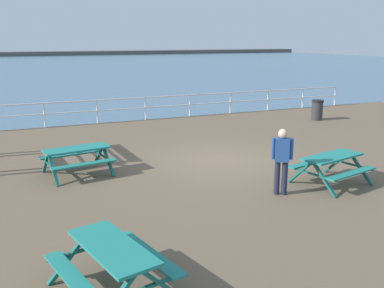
{
  "coord_description": "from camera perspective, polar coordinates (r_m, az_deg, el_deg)",
  "views": [
    {
      "loc": [
        -6.18,
        -11.84,
        3.77
      ],
      "look_at": [
        -1.29,
        -0.69,
        0.8
      ],
      "focal_mm": 40.49,
      "sensor_mm": 36.0,
      "label": 1
    }
  ],
  "objects": [
    {
      "name": "picnic_table_near_left",
      "position": [
        12.02,
        17.89,
        -2.35
      ],
      "size": [
        2.08,
        1.86,
        0.8
      ],
      "rotation": [
        0.0,
        0.0,
        0.22
      ],
      "color": "#1E7A70",
      "rests_on": "ground"
    },
    {
      "name": "visitor",
      "position": [
        10.79,
        11.74,
        -1.75
      ],
      "size": [
        0.47,
        0.36,
        1.66
      ],
      "rotation": [
        0.0,
        0.0,
        1.04
      ],
      "color": "#1E2338",
      "rests_on": "ground"
    },
    {
      "name": "sea_band",
      "position": [
        65.0,
        -18.48,
        9.68
      ],
      "size": [
        142.0,
        90.0,
        0.01
      ],
      "primitive_type": "cube",
      "color": "#476B84",
      "rests_on": "ground"
    },
    {
      "name": "picnic_table_near_right",
      "position": [
        12.66,
        -14.93,
        -1.34
      ],
      "size": [
        2.01,
        1.78,
        0.8
      ],
      "rotation": [
        0.0,
        0.0,
        0.15
      ],
      "color": "#1E7A70",
      "rests_on": "ground"
    },
    {
      "name": "distant_shoreline",
      "position": [
        107.84,
        -20.79,
        10.82
      ],
      "size": [
        142.0,
        6.0,
        1.8
      ],
      "primitive_type": "cube",
      "color": "#4C4C47",
      "rests_on": "ground"
    },
    {
      "name": "ground_plane",
      "position": [
        13.91,
        3.71,
        -2.48
      ],
      "size": [
        30.0,
        24.0,
        0.2
      ],
      "primitive_type": "cube",
      "color": "brown"
    },
    {
      "name": "litter_bin",
      "position": [
        21.48,
        16.16,
        4.35
      ],
      "size": [
        0.55,
        0.55,
        0.95
      ],
      "color": "#2D2D33",
      "rests_on": "ground"
    },
    {
      "name": "picnic_table_mid_centre",
      "position": [
        6.81,
        -10.43,
        -14.43
      ],
      "size": [
        1.86,
        2.09,
        0.8
      ],
      "rotation": [
        0.0,
        0.0,
        1.79
      ],
      "color": "#1E7A70",
      "rests_on": "ground"
    },
    {
      "name": "seaward_railing",
      "position": [
        20.76,
        -6.15,
        5.29
      ],
      "size": [
        23.07,
        0.07,
        1.08
      ],
      "color": "white",
      "rests_on": "ground"
    }
  ]
}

